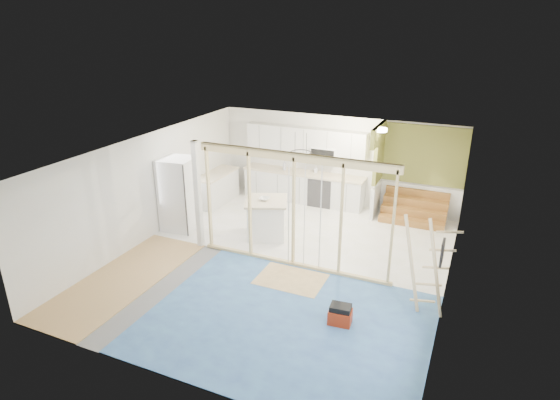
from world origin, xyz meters
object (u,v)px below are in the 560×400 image
at_px(fridge, 179,194).
at_px(toolbox, 340,315).
at_px(island, 266,219).
at_px(ladder, 427,267).

height_order(fridge, toolbox, fridge).
bearing_deg(fridge, toolbox, -31.51).
xyz_separation_m(fridge, island, (2.23, 0.46, -0.46)).
bearing_deg(ladder, island, 161.14).
bearing_deg(toolbox, ladder, 30.82).
xyz_separation_m(island, ladder, (4.04, -1.80, 0.48)).
xyz_separation_m(fridge, ladder, (6.27, -1.34, 0.02)).
bearing_deg(island, ladder, -46.22).
bearing_deg(toolbox, fridge, 150.23).
distance_m(fridge, island, 2.33).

